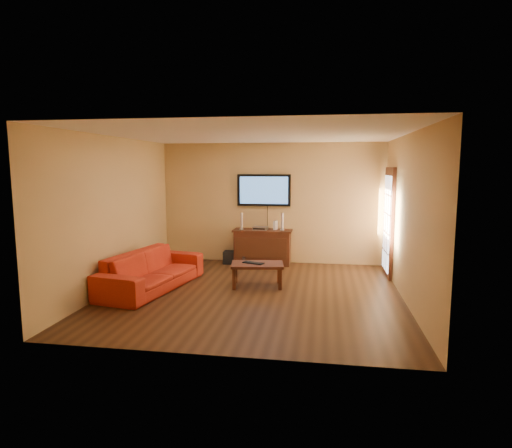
% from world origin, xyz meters
% --- Properties ---
extents(ground_plane, '(5.00, 5.00, 0.00)m').
position_xyz_m(ground_plane, '(0.00, 0.00, 0.00)').
color(ground_plane, '#331D0E').
rests_on(ground_plane, ground).
extents(room_walls, '(5.00, 5.00, 5.00)m').
position_xyz_m(room_walls, '(0.00, 0.62, 1.69)').
color(room_walls, tan).
rests_on(room_walls, ground).
extents(french_door, '(0.07, 1.02, 2.22)m').
position_xyz_m(french_door, '(2.46, 1.70, 1.05)').
color(french_door, '#401A0E').
rests_on(french_door, ground).
extents(media_console, '(1.30, 0.50, 0.78)m').
position_xyz_m(media_console, '(-0.16, 2.24, 0.39)').
color(media_console, '#401A0E').
rests_on(media_console, ground).
extents(television, '(1.20, 0.08, 0.71)m').
position_xyz_m(television, '(-0.16, 2.45, 1.65)').
color(television, black).
rests_on(television, ground).
extents(coffee_table, '(1.01, 0.69, 0.43)m').
position_xyz_m(coffee_table, '(0.00, 0.43, 0.37)').
color(coffee_table, '#401A0E').
rests_on(coffee_table, ground).
extents(sofa, '(1.07, 2.37, 0.89)m').
position_xyz_m(sofa, '(-1.84, 0.01, 0.45)').
color(sofa, red).
rests_on(sofa, ground).
extents(speaker_left, '(0.10, 0.10, 0.37)m').
position_xyz_m(speaker_left, '(-0.63, 2.22, 0.95)').
color(speaker_left, silver).
rests_on(speaker_left, media_console).
extents(speaker_right, '(0.10, 0.10, 0.38)m').
position_xyz_m(speaker_right, '(0.28, 2.23, 0.96)').
color(speaker_right, silver).
rests_on(speaker_right, media_console).
extents(av_receiver, '(0.34, 0.26, 0.07)m').
position_xyz_m(av_receiver, '(-0.21, 2.22, 0.82)').
color(av_receiver, silver).
rests_on(av_receiver, media_console).
extents(game_console, '(0.09, 0.15, 0.20)m').
position_xyz_m(game_console, '(0.12, 2.29, 0.88)').
color(game_console, white).
rests_on(game_console, media_console).
extents(subwoofer, '(0.29, 0.29, 0.28)m').
position_xyz_m(subwoofer, '(-0.90, 2.19, 0.14)').
color(subwoofer, black).
rests_on(subwoofer, ground).
extents(bottle, '(0.08, 0.08, 0.22)m').
position_xyz_m(bottle, '(-0.54, 1.98, 0.10)').
color(bottle, white).
rests_on(bottle, ground).
extents(keyboard, '(0.42, 0.27, 0.02)m').
position_xyz_m(keyboard, '(-0.07, 0.42, 0.44)').
color(keyboard, black).
rests_on(keyboard, coffee_table).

